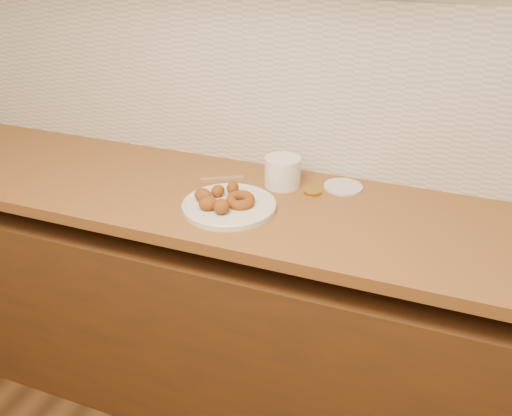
% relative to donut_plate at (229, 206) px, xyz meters
% --- Properties ---
extents(wall_back, '(4.00, 0.02, 2.70)m').
position_rel_donut_plate_xyz_m(wall_back, '(0.35, 0.39, 0.44)').
color(wall_back, tan).
rests_on(wall_back, ground).
extents(base_cabinet, '(3.60, 0.60, 0.77)m').
position_rel_donut_plate_xyz_m(base_cabinet, '(0.35, 0.08, -0.52)').
color(base_cabinet, '#582E11').
rests_on(base_cabinet, floor).
extents(butcher_block, '(2.30, 0.62, 0.04)m').
position_rel_donut_plate_xyz_m(butcher_block, '(-0.30, 0.08, -0.03)').
color(butcher_block, brown).
rests_on(butcher_block, base_cabinet).
extents(backsplash, '(3.60, 0.02, 0.60)m').
position_rel_donut_plate_xyz_m(backsplash, '(0.35, 0.38, 0.29)').
color(backsplash, beige).
rests_on(backsplash, wall_back).
extents(donut_plate, '(0.30, 0.30, 0.02)m').
position_rel_donut_plate_xyz_m(donut_plate, '(0.00, 0.00, 0.00)').
color(donut_plate, silver).
rests_on(donut_plate, butcher_block).
extents(ring_donut, '(0.13, 0.13, 0.04)m').
position_rel_donut_plate_xyz_m(ring_donut, '(0.04, 0.01, 0.02)').
color(ring_donut, brown).
rests_on(ring_donut, donut_plate).
extents(fried_dough_chunks, '(0.15, 0.19, 0.05)m').
position_rel_donut_plate_xyz_m(fried_dough_chunks, '(-0.04, -0.02, 0.03)').
color(fried_dough_chunks, brown).
rests_on(fried_dough_chunks, donut_plate).
extents(plastic_tub, '(0.15, 0.15, 0.10)m').
position_rel_donut_plate_xyz_m(plastic_tub, '(0.10, 0.22, 0.04)').
color(plastic_tub, white).
rests_on(plastic_tub, butcher_block).
extents(tub_lid, '(0.16, 0.16, 0.01)m').
position_rel_donut_plate_xyz_m(tub_lid, '(0.31, 0.28, -0.00)').
color(tub_lid, silver).
rests_on(tub_lid, butcher_block).
extents(brass_jar_lid, '(0.08, 0.08, 0.01)m').
position_rel_donut_plate_xyz_m(brass_jar_lid, '(0.22, 0.20, -0.00)').
color(brass_jar_lid, '#B68223').
rests_on(brass_jar_lid, butcher_block).
extents(wooden_utensil, '(0.14, 0.09, 0.01)m').
position_rel_donut_plate_xyz_m(wooden_utensil, '(-0.11, 0.18, -0.00)').
color(wooden_utensil, '#90714C').
rests_on(wooden_utensil, butcher_block).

